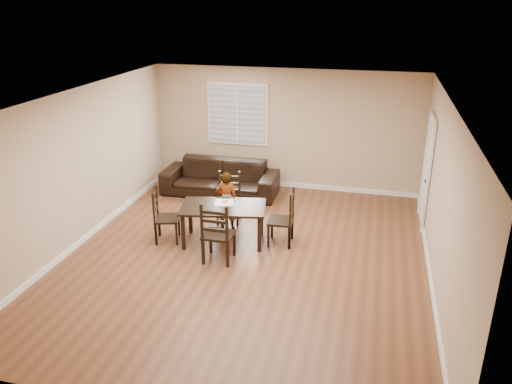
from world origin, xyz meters
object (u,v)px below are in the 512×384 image
chair_near (229,198)px  donut (225,201)px  dining_table (223,211)px  chair_far (216,237)px  chair_left (160,217)px  chair_right (288,220)px  sofa (220,178)px  child (227,201)px

chair_near → donut: (0.16, -0.77, 0.27)m
dining_table → chair_near: chair_near is taller
chair_far → chair_left: bearing=-25.2°
chair_right → sofa: (-1.90, 2.04, -0.09)m
dining_table → donut: (-0.01, 0.17, 0.12)m
chair_near → chair_right: size_ratio=0.98×
donut → sofa: 2.23m
chair_near → chair_left: bearing=-137.6°
child → sofa: 1.85m
child → sofa: (-0.68, 1.71, -0.20)m
child → chair_far: bearing=95.9°
chair_near → donut: chair_near is taller
chair_right → dining_table: bearing=-83.1°
dining_table → chair_right: size_ratio=1.58×
dining_table → donut: bearing=83.7°
child → chair_right: bearing=161.0°
donut → sofa: size_ratio=0.04×
child → sofa: child is taller
child → dining_table: bearing=96.9°
chair_far → chair_right: 1.40m
dining_table → sofa: 2.38m
chair_right → sofa: bearing=-139.9°
dining_table → child: bearing=90.0°
sofa → chair_right: bearing=-47.7°
chair_near → donut: size_ratio=8.67×
chair_right → sofa: chair_right is taller
dining_table → sofa: size_ratio=0.63×
chair_far → sofa: bearing=-73.8°
chair_near → chair_far: (0.29, -1.73, 0.04)m
dining_table → chair_left: bearing=-179.4°
chair_far → donut: 1.00m
chair_left → donut: bearing=-86.7°
chair_far → chair_right: (1.00, 0.98, -0.03)m
chair_left → child: 1.27m
dining_table → chair_far: bearing=-91.6°
dining_table → chair_right: (1.12, 0.19, -0.14)m
dining_table → chair_near: bearing=89.7°
dining_table → chair_far: chair_far is taller
chair_far → child: child is taller
chair_near → chair_far: size_ratio=0.92×
chair_far → chair_right: chair_far is taller
chair_left → child: (1.02, 0.74, 0.12)m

